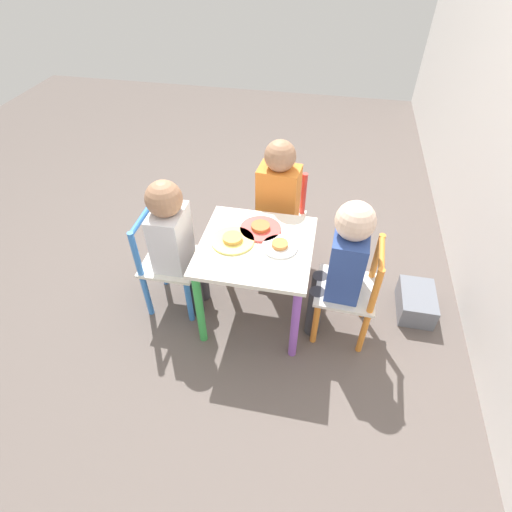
# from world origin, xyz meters

# --- Properties ---
(ground_plane) EXTENTS (6.00, 6.00, 0.00)m
(ground_plane) POSITION_xyz_m (0.00, 0.00, 0.00)
(ground_plane) COLOR #5B514C
(kids_table) EXTENTS (0.49, 0.49, 0.45)m
(kids_table) POSITION_xyz_m (0.00, 0.00, 0.36)
(kids_table) COLOR silver
(kids_table) RESTS_ON ground_plane
(chair_blue) EXTENTS (0.26, 0.26, 0.52)m
(chair_blue) POSITION_xyz_m (0.00, -0.43, 0.25)
(chair_blue) COLOR silver
(chair_blue) RESTS_ON ground_plane
(chair_orange) EXTENTS (0.27, 0.27, 0.52)m
(chair_orange) POSITION_xyz_m (0.02, 0.43, 0.25)
(chair_orange) COLOR silver
(chair_orange) RESTS_ON ground_plane
(chair_red) EXTENTS (0.28, 0.28, 0.52)m
(chair_red) POSITION_xyz_m (-0.43, 0.04, 0.25)
(chair_red) COLOR silver
(chair_red) RESTS_ON ground_plane
(child_front) EXTENTS (0.20, 0.21, 0.71)m
(child_front) POSITION_xyz_m (0.00, -0.37, 0.42)
(child_front) COLOR #38383D
(child_front) RESTS_ON ground_plane
(child_back) EXTENTS (0.21, 0.22, 0.72)m
(child_back) POSITION_xyz_m (0.02, 0.37, 0.43)
(child_back) COLOR #38383D
(child_back) RESTS_ON ground_plane
(child_left) EXTENTS (0.22, 0.21, 0.74)m
(child_left) POSITION_xyz_m (-0.37, 0.04, 0.44)
(child_left) COLOR #7A6B5B
(child_left) RESTS_ON ground_plane
(plate_front) EXTENTS (0.19, 0.19, 0.03)m
(plate_front) POSITION_xyz_m (-0.00, -0.10, 0.45)
(plate_front) COLOR #EADB66
(plate_front) RESTS_ON kids_table
(plate_back) EXTENTS (0.15, 0.15, 0.03)m
(plate_back) POSITION_xyz_m (0.00, 0.10, 0.45)
(plate_back) COLOR white
(plate_back) RESTS_ON kids_table
(plate_left) EXTENTS (0.18, 0.18, 0.03)m
(plate_left) POSITION_xyz_m (-0.10, 0.00, 0.45)
(plate_left) COLOR #E54C47
(plate_left) RESTS_ON kids_table
(storage_bin) EXTENTS (0.24, 0.17, 0.12)m
(storage_bin) POSITION_xyz_m (-0.17, 0.78, 0.06)
(storage_bin) COLOR slate
(storage_bin) RESTS_ON ground_plane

